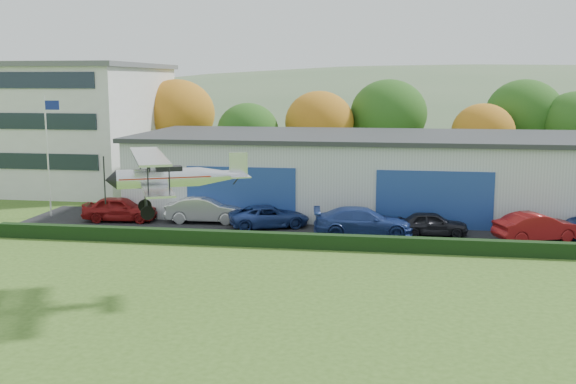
# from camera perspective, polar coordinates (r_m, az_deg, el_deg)

# --- Properties ---
(ground) EXTENTS (300.00, 300.00, 0.00)m
(ground) POSITION_cam_1_polar(r_m,az_deg,el_deg) (21.03, 1.50, -15.81)
(ground) COLOR #385A1C
(ground) RESTS_ON ground
(apron) EXTENTS (48.00, 9.00, 0.05)m
(apron) POSITION_cam_1_polar(r_m,az_deg,el_deg) (40.86, 9.51, -3.32)
(apron) COLOR black
(apron) RESTS_ON ground
(hedge) EXTENTS (46.00, 0.60, 0.80)m
(hedge) POSITION_cam_1_polar(r_m,az_deg,el_deg) (36.10, 9.59, -4.42)
(hedge) COLOR black
(hedge) RESTS_ON ground
(hangar) EXTENTS (40.60, 12.60, 5.30)m
(hangar) POSITION_cam_1_polar(r_m,az_deg,el_deg) (47.34, 11.95, 1.58)
(hangar) COLOR #B2B7BC
(hangar) RESTS_ON ground
(office_block) EXTENTS (20.60, 15.60, 10.40)m
(office_block) POSITION_cam_1_polar(r_m,az_deg,el_deg) (61.97, -20.61, 5.38)
(office_block) COLOR silver
(office_block) RESTS_ON ground
(flagpole) EXTENTS (1.05, 0.10, 8.00)m
(flagpole) POSITION_cam_1_polar(r_m,az_deg,el_deg) (46.74, -19.69, 3.77)
(flagpole) COLOR silver
(flagpole) RESTS_ON ground
(tree_belt) EXTENTS (75.70, 13.22, 10.12)m
(tree_belt) POSITION_cam_1_polar(r_m,az_deg,el_deg) (59.60, 7.42, 6.14)
(tree_belt) COLOR #3D2614
(tree_belt) RESTS_ON ground
(distant_hills) EXTENTS (430.00, 196.00, 56.00)m
(distant_hills) POSITION_cam_1_polar(r_m,az_deg,el_deg) (160.53, 6.39, 1.52)
(distant_hills) COLOR #4C6642
(distant_hills) RESTS_ON ground
(car_0) EXTENTS (4.85, 2.29, 1.60)m
(car_0) POSITION_cam_1_polar(r_m,az_deg,el_deg) (44.32, -14.09, -1.39)
(car_0) COLOR maroon
(car_0) RESTS_ON apron
(car_1) EXTENTS (5.12, 2.02, 1.66)m
(car_1) POSITION_cam_1_polar(r_m,az_deg,el_deg) (42.93, -7.00, -1.48)
(car_1) COLOR silver
(car_1) RESTS_ON apron
(car_2) EXTENTS (5.40, 4.03, 1.36)m
(car_2) POSITION_cam_1_polar(r_m,az_deg,el_deg) (41.22, -1.61, -2.08)
(car_2) COLOR navy
(car_2) RESTS_ON apron
(car_3) EXTENTS (6.00, 3.07, 1.67)m
(car_3) POSITION_cam_1_polar(r_m,az_deg,el_deg) (39.11, 6.40, -2.54)
(car_3) COLOR navy
(car_3) RESTS_ON apron
(car_4) EXTENTS (4.15, 1.85, 1.39)m
(car_4) POSITION_cam_1_polar(r_m,az_deg,el_deg) (39.97, 12.17, -2.64)
(car_4) COLOR black
(car_4) RESTS_ON apron
(car_5) EXTENTS (5.11, 3.30, 1.59)m
(car_5) POSITION_cam_1_polar(r_m,az_deg,el_deg) (40.22, 20.45, -2.81)
(car_5) COLOR maroon
(car_5) RESTS_ON apron
(biplane) EXTENTS (6.04, 6.56, 2.52)m
(biplane) POSITION_cam_1_polar(r_m,az_deg,el_deg) (27.90, -9.93, 1.38)
(biplane) COLOR silver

